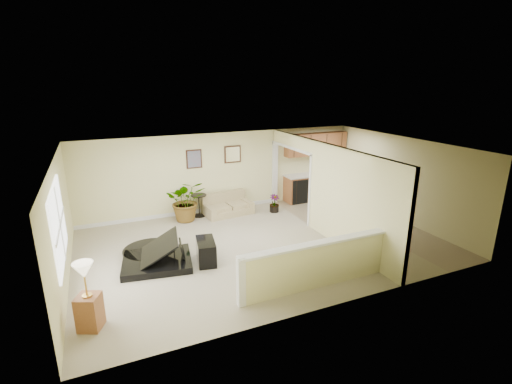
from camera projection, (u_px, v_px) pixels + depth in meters
name	position (u px, v px, depth m)	size (l,w,h in m)	color
floor	(263.00, 244.00, 9.55)	(9.00, 9.00, 0.00)	tan
back_wall	(224.00, 172.00, 11.82)	(9.00, 0.04, 2.50)	beige
front_wall	(334.00, 245.00, 6.56)	(9.00, 0.04, 2.50)	beige
left_wall	(60.00, 225.00, 7.46)	(0.04, 6.00, 2.50)	beige
right_wall	(401.00, 179.00, 10.92)	(0.04, 6.00, 2.50)	beige
ceiling	(263.00, 148.00, 8.83)	(9.00, 6.00, 0.04)	silver
kitchen_vinyl	(361.00, 225.00, 10.76)	(2.70, 6.00, 0.01)	#9A9068
interior_partition	(319.00, 188.00, 10.12)	(0.18, 5.99, 2.50)	beige
pony_half_wall	(314.00, 264.00, 7.42)	(3.42, 0.22, 1.00)	beige
left_window	(58.00, 224.00, 6.97)	(0.05, 2.15, 1.45)	white
wall_art_left	(194.00, 159.00, 11.29)	(0.48, 0.04, 0.58)	#392014
wall_mirror	(233.00, 154.00, 11.75)	(0.55, 0.04, 0.55)	#392014
kitchen_cabinets	(313.00, 175.00, 12.92)	(2.36, 0.65, 2.33)	#975A31
piano	(153.00, 239.00, 8.43)	(1.94, 1.98, 1.43)	black
piano_bench	(206.00, 251.00, 8.56)	(0.40, 0.79, 0.53)	black
loveseat	(227.00, 204.00, 11.67)	(1.57, 0.99, 0.85)	tan
accent_table	(199.00, 203.00, 11.38)	(0.48, 0.48, 0.70)	black
palm_plant	(186.00, 201.00, 11.01)	(1.28, 1.16, 1.26)	black
small_plant	(274.00, 205.00, 11.84)	(0.35, 0.35, 0.57)	black
lamp_stand	(88.00, 301.00, 6.18)	(0.48, 0.48, 1.23)	#975A31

